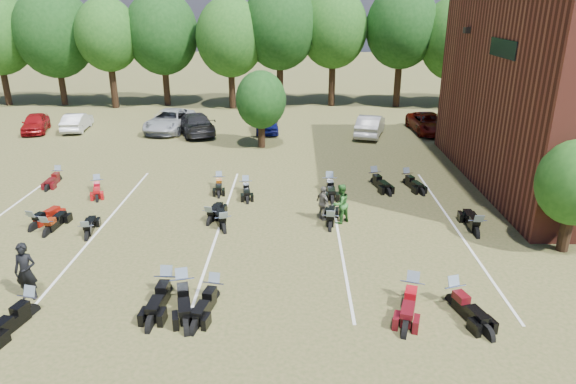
{
  "coord_description": "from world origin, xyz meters",
  "views": [
    {
      "loc": [
        0.22,
        -16.87,
        9.06
      ],
      "look_at": [
        -0.1,
        4.0,
        1.2
      ],
      "focal_mm": 32.0,
      "sensor_mm": 36.0,
      "label": 1
    }
  ],
  "objects_px": {
    "car_0": "(35,123)",
    "person_grey": "(323,203)",
    "motorcycle_0": "(31,315)",
    "motorcycle_7": "(35,229)",
    "motorcycle_14": "(59,181)",
    "car_4": "(267,122)",
    "person_black": "(26,271)",
    "person_green": "(340,204)",
    "motorcycle_3": "(183,297)"
  },
  "relations": [
    {
      "from": "car_0",
      "to": "person_grey",
      "type": "xyz_separation_m",
      "value": [
        20.07,
        -15.58,
        0.12
      ]
    },
    {
      "from": "car_4",
      "to": "person_black",
      "type": "distance_m",
      "value": 23.25
    },
    {
      "from": "motorcycle_7",
      "to": "person_grey",
      "type": "bearing_deg",
      "value": -160.0
    },
    {
      "from": "person_black",
      "to": "motorcycle_14",
      "type": "distance_m",
      "value": 12.13
    },
    {
      "from": "motorcycle_0",
      "to": "motorcycle_3",
      "type": "xyz_separation_m",
      "value": [
        4.46,
        1.05,
        0.0
      ]
    },
    {
      "from": "car_4",
      "to": "motorcycle_7",
      "type": "bearing_deg",
      "value": -121.2
    },
    {
      "from": "motorcycle_0",
      "to": "motorcycle_3",
      "type": "bearing_deg",
      "value": 26.78
    },
    {
      "from": "person_green",
      "to": "motorcycle_0",
      "type": "xyz_separation_m",
      "value": [
        -10.01,
        -7.1,
        -0.87
      ]
    },
    {
      "from": "person_black",
      "to": "motorcycle_7",
      "type": "xyz_separation_m",
      "value": [
        -2.4,
        5.23,
        -0.97
      ]
    },
    {
      "from": "person_grey",
      "to": "motorcycle_7",
      "type": "xyz_separation_m",
      "value": [
        -12.15,
        -1.19,
        -0.78
      ]
    },
    {
      "from": "motorcycle_0",
      "to": "motorcycle_7",
      "type": "distance_m",
      "value": 6.82
    },
    {
      "from": "person_black",
      "to": "motorcycle_0",
      "type": "height_order",
      "value": "person_black"
    },
    {
      "from": "motorcycle_14",
      "to": "person_black",
      "type": "bearing_deg",
      "value": -72.92
    },
    {
      "from": "person_black",
      "to": "person_green",
      "type": "xyz_separation_m",
      "value": [
        10.48,
        6.15,
        -0.1
      ]
    },
    {
      "from": "car_0",
      "to": "car_4",
      "type": "distance_m",
      "value": 16.78
    },
    {
      "from": "person_grey",
      "to": "motorcycle_14",
      "type": "xyz_separation_m",
      "value": [
        -13.81,
        4.97,
        -0.78
      ]
    },
    {
      "from": "person_black",
      "to": "person_green",
      "type": "height_order",
      "value": "person_black"
    },
    {
      "from": "person_black",
      "to": "motorcycle_0",
      "type": "bearing_deg",
      "value": -63.77
    },
    {
      "from": "person_green",
      "to": "person_grey",
      "type": "relative_size",
      "value": 1.12
    },
    {
      "from": "car_4",
      "to": "motorcycle_14",
      "type": "xyz_separation_m",
      "value": [
        -10.52,
        -10.94,
        -0.68
      ]
    },
    {
      "from": "person_black",
      "to": "motorcycle_7",
      "type": "bearing_deg",
      "value": 114.33
    },
    {
      "from": "car_0",
      "to": "car_4",
      "type": "bearing_deg",
      "value": -14.61
    },
    {
      "from": "person_black",
      "to": "motorcycle_3",
      "type": "bearing_deg",
      "value": 0.76
    },
    {
      "from": "car_0",
      "to": "motorcycle_0",
      "type": "xyz_separation_m",
      "value": [
        10.8,
        -22.95,
        -0.66
      ]
    },
    {
      "from": "motorcycle_14",
      "to": "car_4",
      "type": "bearing_deg",
      "value": 43.57
    },
    {
      "from": "car_0",
      "to": "motorcycle_0",
      "type": "relative_size",
      "value": 1.66
    },
    {
      "from": "motorcycle_0",
      "to": "motorcycle_7",
      "type": "bearing_deg",
      "value": 128.56
    },
    {
      "from": "motorcycle_14",
      "to": "car_0",
      "type": "bearing_deg",
      "value": 117.98
    },
    {
      "from": "motorcycle_3",
      "to": "motorcycle_14",
      "type": "bearing_deg",
      "value": 114.25
    },
    {
      "from": "person_black",
      "to": "person_green",
      "type": "bearing_deg",
      "value": 30.09
    },
    {
      "from": "motorcycle_0",
      "to": "motorcycle_7",
      "type": "height_order",
      "value": "motorcycle_0"
    },
    {
      "from": "car_0",
      "to": "person_grey",
      "type": "bearing_deg",
      "value": -53.56
    },
    {
      "from": "person_green",
      "to": "car_4",
      "type": "bearing_deg",
      "value": -116.18
    },
    {
      "from": "car_0",
      "to": "motorcycle_0",
      "type": "height_order",
      "value": "car_0"
    },
    {
      "from": "car_4",
      "to": "motorcycle_0",
      "type": "relative_size",
      "value": 1.71
    },
    {
      "from": "car_4",
      "to": "person_black",
      "type": "height_order",
      "value": "person_black"
    },
    {
      "from": "motorcycle_0",
      "to": "motorcycle_14",
      "type": "distance_m",
      "value": 13.15
    },
    {
      "from": "person_grey",
      "to": "car_0",
      "type": "bearing_deg",
      "value": 21.82
    },
    {
      "from": "motorcycle_0",
      "to": "motorcycle_3",
      "type": "distance_m",
      "value": 4.58
    },
    {
      "from": "car_0",
      "to": "motorcycle_14",
      "type": "height_order",
      "value": "car_0"
    },
    {
      "from": "car_0",
      "to": "person_green",
      "type": "bearing_deg",
      "value": -53.03
    },
    {
      "from": "person_green",
      "to": "motorcycle_7",
      "type": "relative_size",
      "value": 0.78
    },
    {
      "from": "car_4",
      "to": "motorcycle_0",
      "type": "distance_m",
      "value": 24.05
    },
    {
      "from": "person_green",
      "to": "person_grey",
      "type": "height_order",
      "value": "person_green"
    },
    {
      "from": "car_0",
      "to": "person_grey",
      "type": "height_order",
      "value": "person_grey"
    },
    {
      "from": "car_0",
      "to": "motorcycle_3",
      "type": "bearing_deg",
      "value": -70.87
    },
    {
      "from": "motorcycle_3",
      "to": "car_4",
      "type": "bearing_deg",
      "value": 71.8
    },
    {
      "from": "motorcycle_7",
      "to": "motorcycle_14",
      "type": "distance_m",
      "value": 6.38
    },
    {
      "from": "car_0",
      "to": "person_black",
      "type": "bearing_deg",
      "value": -80.59
    },
    {
      "from": "person_green",
      "to": "person_grey",
      "type": "xyz_separation_m",
      "value": [
        -0.73,
        0.26,
        -0.09
      ]
    }
  ]
}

